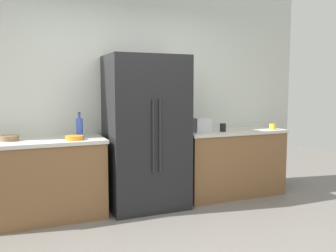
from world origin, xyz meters
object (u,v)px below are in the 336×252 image
Objects in this scene: refrigerator at (146,133)px; bowl_a at (74,138)px; bottle_a at (80,128)px; cup_a at (223,128)px; cup_b at (272,127)px; toaster at (202,125)px; bowl_b at (10,138)px.

bowl_a is at bearing -174.71° from refrigerator.
cup_a is at bearing -4.72° from bottle_a.
cup_b is at bearing -4.23° from bottle_a.
toaster is 1.62m from bowl_a.
toaster reaches higher than bowl_b.
cup_b is at bearing -0.73° from bowl_a.
toaster is 1.06m from cup_b.
toaster is at bearing -2.21° from refrigerator.
toaster is (0.75, -0.03, 0.06)m from refrigerator.
bottle_a reaches higher than cup_b.
cup_b is at bearing -4.61° from toaster.
bottle_a is at bearing 176.03° from toaster.
toaster is 0.29m from cup_a.
bowl_a is at bearing -17.13° from bowl_b.
toaster is 1.95× the size of cup_a.
cup_b is (1.06, -0.09, -0.06)m from toaster.
toaster is at bearing -3.81° from bowl_b.
cup_a is (1.04, -0.07, 0.02)m from refrigerator.
toaster is 2.46× the size of cup_b.
bowl_b is at bearing 175.41° from refrigerator.
bowl_b is at bearing 176.19° from toaster.
cup_a is 2.57m from bowl_b.
toaster is 0.71× the size of bottle_a.
refrigerator is 1.53m from bowl_b.
bottle_a is at bearing 175.28° from cup_a.
bottle_a is 3.48× the size of cup_b.
refrigerator reaches higher than cup_b.
toaster is 2.28m from bowl_b.
bowl_b is at bearing 162.87° from bowl_a.
bowl_a is 1.03× the size of bowl_b.
bowl_a is 0.69m from bowl_b.
toaster reaches higher than cup_a.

